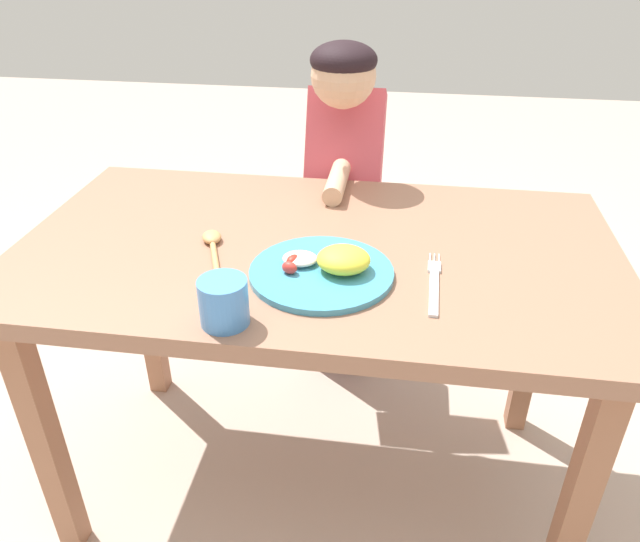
{
  "coord_description": "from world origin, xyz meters",
  "views": [
    {
      "loc": [
        0.17,
        -1.1,
        1.3
      ],
      "look_at": [
        0.03,
        -0.14,
        0.72
      ],
      "focal_mm": 34.05,
      "sensor_mm": 36.0,
      "label": 1
    }
  ],
  "objects_px": {
    "plate": "(326,268)",
    "person": "(344,217)",
    "spoon": "(213,247)",
    "drinking_cup": "(224,302)",
    "fork": "(434,284)"
  },
  "relations": [
    {
      "from": "spoon",
      "to": "person",
      "type": "distance_m",
      "value": 0.59
    },
    {
      "from": "spoon",
      "to": "drinking_cup",
      "type": "bearing_deg",
      "value": -179.61
    },
    {
      "from": "fork",
      "to": "spoon",
      "type": "height_order",
      "value": "spoon"
    },
    {
      "from": "plate",
      "to": "fork",
      "type": "bearing_deg",
      "value": -2.04
    },
    {
      "from": "plate",
      "to": "fork",
      "type": "distance_m",
      "value": 0.2
    },
    {
      "from": "fork",
      "to": "person",
      "type": "distance_m",
      "value": 0.66
    },
    {
      "from": "spoon",
      "to": "drinking_cup",
      "type": "xyz_separation_m",
      "value": [
        0.09,
        -0.24,
        0.03
      ]
    },
    {
      "from": "plate",
      "to": "fork",
      "type": "relative_size",
      "value": 1.24
    },
    {
      "from": "spoon",
      "to": "drinking_cup",
      "type": "height_order",
      "value": "drinking_cup"
    },
    {
      "from": "plate",
      "to": "drinking_cup",
      "type": "bearing_deg",
      "value": -129.57
    },
    {
      "from": "person",
      "to": "fork",
      "type": "bearing_deg",
      "value": 111.28
    },
    {
      "from": "plate",
      "to": "spoon",
      "type": "height_order",
      "value": "plate"
    },
    {
      "from": "drinking_cup",
      "to": "person",
      "type": "xyz_separation_m",
      "value": [
        0.12,
        0.77,
        -0.2
      ]
    },
    {
      "from": "plate",
      "to": "person",
      "type": "distance_m",
      "value": 0.62
    },
    {
      "from": "spoon",
      "to": "drinking_cup",
      "type": "relative_size",
      "value": 2.64
    }
  ]
}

